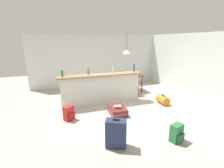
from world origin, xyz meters
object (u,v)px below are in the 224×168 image
Objects in this scene: dining_table at (129,77)px; duffel_bag_orange at (163,100)px; bottle_blue at (134,68)px; bottle_green at (62,73)px; dining_chair_near_partition at (133,83)px; backpack_red at (69,113)px; suitcase_flat_maroon at (117,110)px; suitcase_upright_navy at (116,133)px; bottle_amber at (88,72)px; book_stack at (117,106)px; bottle_clear at (113,70)px; backpack_green at (177,133)px; pendant_lamp at (127,51)px.

dining_table is 1.95m from duffel_bag_orange.
duffel_bag_orange is at bearing -45.94° from bottle_blue.
dining_chair_near_partition is at bearing 9.41° from bottle_green.
backpack_red is (0.08, -0.97, -0.99)m from bottle_green.
suitcase_flat_maroon is 1.63m from suitcase_upright_navy.
bottle_blue is at bearing 0.84° from bottle_amber.
book_stack is (-0.00, -0.02, 0.14)m from suitcase_flat_maroon.
bottle_amber is 0.32× the size of suitcase_upright_navy.
duffel_bag_orange is at bearing -13.48° from bottle_green.
dining_table is (0.25, 0.99, -0.58)m from bottle_blue.
bottle_clear reaches higher than bottle_amber.
backpack_red is (-2.76, -1.97, -0.44)m from dining_table.
duffel_bag_orange is at bearing 2.78° from backpack_red.
bottle_blue is (2.59, 0.01, 0.04)m from bottle_green.
backpack_green is 2.26m from duffel_bag_orange.
bottle_clear reaches higher than duffel_bag_orange.
duffel_bag_orange is at bearing 7.17° from suitcase_flat_maroon.
dining_table reaches higher than backpack_red.
pendant_lamp reaches higher than bottle_clear.
dining_table is at bearing 19.39° from bottle_green.
bottle_green is at bearing -160.61° from dining_table.
backpack_red is at bearing -142.27° from pendant_lamp.
suitcase_upright_navy is 2.70× the size of book_stack.
suitcase_flat_maroon is at bearing -56.65° from bottle_amber.
suitcase_flat_maroon is 0.14m from book_stack.
suitcase_flat_maroon is (-1.06, -1.05, -1.12)m from bottle_blue.
bottle_blue is 0.33× the size of pendant_lamp.
suitcase_flat_maroon is 1.46m from backpack_red.
backpack_green is at bearing -10.77° from suitcase_upright_navy.
bottle_clear is 1.35m from dining_chair_near_partition.
dining_table is 1.18× the size of dining_chair_near_partition.
backpack_green is at bearing -65.92° from book_stack.
suitcase_flat_maroon is at bearing -119.58° from pendant_lamp.
suitcase_flat_maroon is at bearing -100.89° from bottle_clear.
backpack_red is at bearing -158.78° from bottle_blue.
suitcase_upright_navy reaches higher than duffel_bag_orange.
dining_table is 4.03m from suitcase_upright_navy.
bottle_clear is 0.49× the size of duffel_bag_orange.
bottle_amber reaches higher than dining_chair_near_partition.
backpack_red is at bearing -144.53° from dining_table.
book_stack is at bearing -134.72° from bottle_blue.
dining_table is 1.28× the size of pendant_lamp.
book_stack is (-0.20, -1.06, -0.95)m from bottle_clear.
bottle_clear reaches higher than bottle_green.
bottle_clear is 0.22× the size of dining_table.
bottle_amber is at bearing 117.46° from backpack_green.
bottle_blue is 3.00m from backpack_green.
pendant_lamp is at bearing 60.42° from suitcase_flat_maroon.
book_stack is at bearing -119.38° from pendant_lamp.
bottle_clear is (0.87, 0.01, 0.01)m from bottle_amber.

